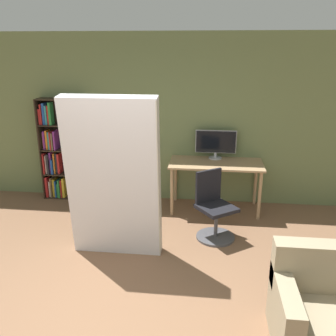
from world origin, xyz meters
name	(u,v)px	position (x,y,z in m)	size (l,w,h in m)	color
wall_back	(158,120)	(0.00, 3.43, 1.35)	(8.00, 0.06, 2.70)	#6B7A4C
desk	(216,168)	(0.95, 3.05, 0.68)	(1.43, 0.69, 0.78)	tan
monitor	(216,143)	(0.94, 3.27, 1.03)	(0.64, 0.21, 0.46)	#B7B7BC
office_chair	(214,212)	(0.93, 2.14, 0.37)	(0.62, 0.62, 0.92)	#4C4C51
bookshelf	(59,152)	(-1.65, 3.29, 0.80)	(0.77, 0.28, 1.69)	#2D2319
mattress_near	(114,179)	(-0.26, 1.54, 0.99)	(1.10, 0.40, 1.98)	silver
armchair	(325,313)	(1.87, 0.29, 0.32)	(0.85, 0.80, 0.85)	gray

